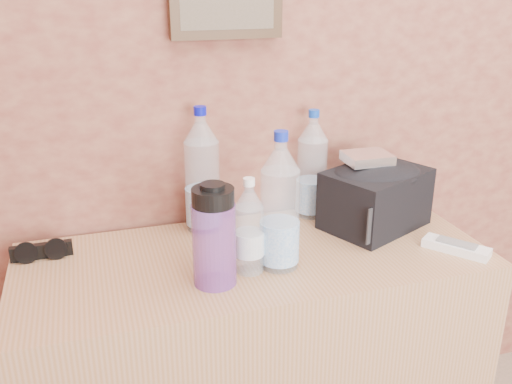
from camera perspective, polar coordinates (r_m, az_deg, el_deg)
dresser at (r=1.69m, az=-0.19°, el=-17.69°), size 1.21×0.50×0.76m
pet_large_b at (r=1.58m, az=-5.38°, el=1.55°), size 0.10×0.10×0.35m
pet_large_c at (r=1.68m, az=5.61°, el=2.22°), size 0.09×0.09×0.32m
pet_large_d at (r=1.37m, az=2.40°, el=-1.70°), size 0.09×0.09×0.35m
pet_small at (r=1.36m, az=-0.68°, el=-3.94°), size 0.07×0.07×0.24m
nalgene_bottle at (r=1.31m, az=-4.22°, el=-4.35°), size 0.10×0.10×0.25m
sunglasses at (r=1.56m, az=-20.65°, el=-5.53°), size 0.15×0.06×0.04m
ac_remote at (r=1.59m, az=19.39°, el=-5.26°), size 0.15×0.17×0.02m
toiletry_bag at (r=1.65m, az=11.87°, el=-0.29°), size 0.34×0.30×0.19m
foil_packet at (r=1.62m, az=11.07°, el=3.38°), size 0.13×0.11×0.03m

